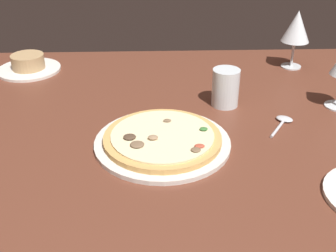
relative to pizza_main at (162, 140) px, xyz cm
name	(u,v)px	position (x,y,z in cm)	size (l,w,h in cm)	color
dining_table	(173,139)	(2.62, 5.80, -3.19)	(150.00, 110.00, 4.00)	brown
pizza_main	(162,140)	(0.00, 0.00, 0.00)	(29.47, 29.47, 3.38)	silver
ramekin_on_saucer	(28,65)	(-39.60, 44.36, 0.70)	(18.85, 18.85, 5.05)	silver
wine_glass_near	(297,28)	(41.13, 44.50, 11.19)	(8.40, 8.40, 17.51)	silver
water_glass	(225,89)	(16.39, 18.93, 3.10)	(6.88, 6.88, 9.61)	silver
spoon	(283,121)	(28.70, 8.68, -0.73)	(7.88, 10.30, 1.00)	silver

